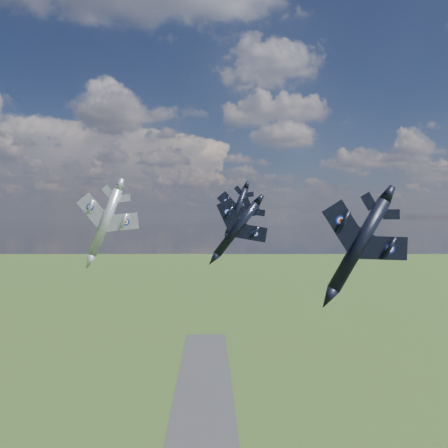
{
  "coord_description": "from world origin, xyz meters",
  "views": [
    {
      "loc": [
        3.0,
        -61.29,
        83.89
      ],
      "look_at": [
        5.33,
        10.48,
        82.8
      ],
      "focal_mm": 35.0,
      "sensor_mm": 36.0,
      "label": 1
    }
  ],
  "objects_px": {
    "jet_lead_navy": "(237,229)",
    "jet_right_navy": "(359,245)",
    "jet_high_navy": "(237,211)",
    "jet_left_silver": "(105,222)"
  },
  "relations": [
    {
      "from": "jet_lead_navy",
      "to": "jet_right_navy",
      "type": "xyz_separation_m",
      "value": [
        11.19,
        -29.4,
        -0.97
      ]
    },
    {
      "from": "jet_right_navy",
      "to": "jet_high_navy",
      "type": "relative_size",
      "value": 1.02
    },
    {
      "from": "jet_lead_navy",
      "to": "jet_left_silver",
      "type": "height_order",
      "value": "jet_left_silver"
    },
    {
      "from": "jet_high_navy",
      "to": "jet_left_silver",
      "type": "height_order",
      "value": "jet_high_navy"
    },
    {
      "from": "jet_high_navy",
      "to": "jet_left_silver",
      "type": "distance_m",
      "value": 32.86
    },
    {
      "from": "jet_right_navy",
      "to": "jet_high_navy",
      "type": "xyz_separation_m",
      "value": [
        -10.0,
        49.03,
        4.29
      ]
    },
    {
      "from": "jet_right_navy",
      "to": "jet_high_navy",
      "type": "distance_m",
      "value": 50.22
    },
    {
      "from": "jet_lead_navy",
      "to": "jet_right_navy",
      "type": "distance_m",
      "value": 31.47
    },
    {
      "from": "jet_lead_navy",
      "to": "jet_left_silver",
      "type": "bearing_deg",
      "value": -164.27
    },
    {
      "from": "jet_left_silver",
      "to": "jet_lead_navy",
      "type": "bearing_deg",
      "value": 15.08
    }
  ]
}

